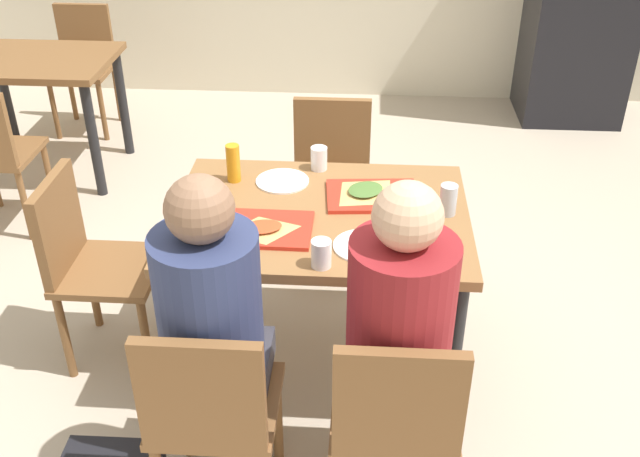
{
  "coord_description": "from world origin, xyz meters",
  "views": [
    {
      "loc": [
        0.16,
        -2.43,
        2.18
      ],
      "look_at": [
        0.0,
        0.0,
        0.67
      ],
      "focal_mm": 41.17,
      "sensor_mm": 36.0,
      "label": 1
    }
  ],
  "objects_px": {
    "paper_plate_center": "(282,181)",
    "background_chair_far": "(84,58)",
    "tray_red_far": "(372,196)",
    "background_table": "(39,78)",
    "tray_red_near": "(263,229)",
    "paper_plate_near_edge": "(364,246)",
    "chair_left_end": "(88,257)",
    "soda_can": "(448,200)",
    "condiment_bottle": "(233,163)",
    "chair_far_side": "(331,173)",
    "chair_near_right": "(395,419)",
    "pizza_slice_b": "(365,191)",
    "plastic_cup_a": "(319,158)",
    "pizza_slice_a": "(262,228)",
    "person_in_brown_jacket": "(399,327)",
    "person_in_red": "(213,319)",
    "plastic_cup_b": "(321,254)",
    "main_table": "(320,233)",
    "chair_near_left": "(211,410)",
    "foil_bundle": "(193,199)"
  },
  "relations": [
    {
      "from": "paper_plate_center",
      "to": "background_chair_far",
      "type": "relative_size",
      "value": 0.26
    },
    {
      "from": "tray_red_far",
      "to": "background_table",
      "type": "distance_m",
      "value": 2.56
    },
    {
      "from": "tray_red_near",
      "to": "paper_plate_center",
      "type": "height_order",
      "value": "tray_red_near"
    },
    {
      "from": "tray_red_near",
      "to": "paper_plate_near_edge",
      "type": "relative_size",
      "value": 1.64
    },
    {
      "from": "chair_left_end",
      "to": "background_chair_far",
      "type": "distance_m",
      "value": 2.58
    },
    {
      "from": "soda_can",
      "to": "condiment_bottle",
      "type": "xyz_separation_m",
      "value": [
        -0.86,
        0.21,
        0.02
      ]
    },
    {
      "from": "chair_far_side",
      "to": "tray_red_far",
      "type": "bearing_deg",
      "value": -73.64
    },
    {
      "from": "chair_far_side",
      "to": "soda_can",
      "type": "distance_m",
      "value": 0.98
    },
    {
      "from": "chair_near_right",
      "to": "pizza_slice_b",
      "type": "height_order",
      "value": "chair_near_right"
    },
    {
      "from": "soda_can",
      "to": "background_table",
      "type": "relative_size",
      "value": 0.14
    },
    {
      "from": "plastic_cup_a",
      "to": "pizza_slice_a",
      "type": "bearing_deg",
      "value": -107.7
    },
    {
      "from": "person_in_brown_jacket",
      "to": "pizza_slice_b",
      "type": "distance_m",
      "value": 0.81
    },
    {
      "from": "person_in_brown_jacket",
      "to": "person_in_red",
      "type": "bearing_deg",
      "value": 180.0
    },
    {
      "from": "chair_near_right",
      "to": "plastic_cup_b",
      "type": "height_order",
      "value": "chair_near_right"
    },
    {
      "from": "main_table",
      "to": "chair_near_left",
      "type": "relative_size",
      "value": 1.35
    },
    {
      "from": "pizza_slice_a",
      "to": "plastic_cup_b",
      "type": "bearing_deg",
      "value": -39.72
    },
    {
      "from": "person_in_red",
      "to": "tray_red_near",
      "type": "xyz_separation_m",
      "value": [
        0.09,
        0.52,
        0.01
      ]
    },
    {
      "from": "foil_bundle",
      "to": "background_chair_far",
      "type": "xyz_separation_m",
      "value": [
        -1.33,
        2.45,
        -0.3
      ]
    },
    {
      "from": "chair_near_right",
      "to": "background_table",
      "type": "xyz_separation_m",
      "value": [
        -2.1,
        2.5,
        0.12
      ]
    },
    {
      "from": "chair_far_side",
      "to": "chair_left_end",
      "type": "height_order",
      "value": "same"
    },
    {
      "from": "chair_near_left",
      "to": "paper_plate_center",
      "type": "xyz_separation_m",
      "value": [
        0.11,
        1.04,
        0.25
      ]
    },
    {
      "from": "chair_near_left",
      "to": "foil_bundle",
      "type": "distance_m",
      "value": 0.87
    },
    {
      "from": "chair_near_right",
      "to": "tray_red_far",
      "type": "relative_size",
      "value": 2.36
    },
    {
      "from": "foil_bundle",
      "to": "condiment_bottle",
      "type": "bearing_deg",
      "value": 65.9
    },
    {
      "from": "tray_red_far",
      "to": "paper_plate_near_edge",
      "type": "xyz_separation_m",
      "value": [
        -0.03,
        -0.36,
        -0.0
      ]
    },
    {
      "from": "tray_red_far",
      "to": "background_chair_far",
      "type": "xyz_separation_m",
      "value": [
        -2.02,
        2.3,
        -0.26
      ]
    },
    {
      "from": "chair_near_left",
      "to": "person_in_brown_jacket",
      "type": "bearing_deg",
      "value": 13.76
    },
    {
      "from": "tray_red_near",
      "to": "chair_near_right",
      "type": "bearing_deg",
      "value": -53.65
    },
    {
      "from": "paper_plate_center",
      "to": "foil_bundle",
      "type": "relative_size",
      "value": 2.2
    },
    {
      "from": "paper_plate_center",
      "to": "chair_near_left",
      "type": "bearing_deg",
      "value": -96.25
    },
    {
      "from": "pizza_slice_a",
      "to": "foil_bundle",
      "type": "xyz_separation_m",
      "value": [
        -0.29,
        0.15,
        0.03
      ]
    },
    {
      "from": "paper_plate_center",
      "to": "plastic_cup_a",
      "type": "xyz_separation_m",
      "value": [
        0.14,
        0.13,
        0.05
      ]
    },
    {
      "from": "tray_red_near",
      "to": "background_chair_far",
      "type": "distance_m",
      "value": 3.05
    },
    {
      "from": "main_table",
      "to": "foil_bundle",
      "type": "xyz_separation_m",
      "value": [
        -0.49,
        -0.02,
        0.15
      ]
    },
    {
      "from": "chair_near_left",
      "to": "tray_red_near",
      "type": "height_order",
      "value": "chair_near_left"
    },
    {
      "from": "chair_left_end",
      "to": "pizza_slice_a",
      "type": "bearing_deg",
      "value": -12.88
    },
    {
      "from": "plastic_cup_a",
      "to": "background_chair_far",
      "type": "height_order",
      "value": "background_chair_far"
    },
    {
      "from": "chair_left_end",
      "to": "condiment_bottle",
      "type": "distance_m",
      "value": 0.71
    },
    {
      "from": "chair_far_side",
      "to": "background_table",
      "type": "distance_m",
      "value": 2.02
    },
    {
      "from": "plastic_cup_a",
      "to": "foil_bundle",
      "type": "height_order",
      "value": "same"
    },
    {
      "from": "chair_far_side",
      "to": "soda_can",
      "type": "xyz_separation_m",
      "value": [
        0.49,
        -0.79,
        0.31
      ]
    },
    {
      "from": "chair_near_right",
      "to": "paper_plate_center",
      "type": "xyz_separation_m",
      "value": [
        -0.46,
        1.04,
        0.25
      ]
    },
    {
      "from": "paper_plate_center",
      "to": "plastic_cup_b",
      "type": "distance_m",
      "value": 0.63
    },
    {
      "from": "tray_red_near",
      "to": "chair_near_left",
      "type": "bearing_deg",
      "value": -97.4
    },
    {
      "from": "condiment_bottle",
      "to": "plastic_cup_b",
      "type": "bearing_deg",
      "value": -56.14
    },
    {
      "from": "chair_near_right",
      "to": "plastic_cup_b",
      "type": "xyz_separation_m",
      "value": [
        -0.26,
        0.45,
        0.3
      ]
    },
    {
      "from": "chair_near_left",
      "to": "plastic_cup_a",
      "type": "xyz_separation_m",
      "value": [
        0.26,
        1.17,
        0.3
      ]
    },
    {
      "from": "paper_plate_near_edge",
      "to": "plastic_cup_a",
      "type": "distance_m",
      "value": 0.63
    },
    {
      "from": "chair_near_left",
      "to": "tray_red_far",
      "type": "height_order",
      "value": "chair_near_left"
    },
    {
      "from": "pizza_slice_a",
      "to": "soda_can",
      "type": "distance_m",
      "value": 0.71
    }
  ]
}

